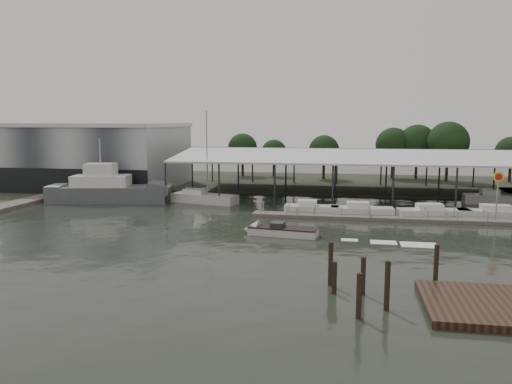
% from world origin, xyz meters
% --- Properties ---
extents(ground, '(200.00, 200.00, 0.00)m').
position_xyz_m(ground, '(0.00, 0.00, 0.00)').
color(ground, '#252C23').
rests_on(ground, ground).
extents(land_strip_far, '(140.00, 30.00, 0.30)m').
position_xyz_m(land_strip_far, '(0.00, 42.00, 0.10)').
color(land_strip_far, '#3B4231').
rests_on(land_strip_far, ground).
extents(land_strip_west, '(20.00, 40.00, 0.30)m').
position_xyz_m(land_strip_west, '(-40.00, 30.00, 0.10)').
color(land_strip_west, '#3B4231').
rests_on(land_strip_west, ground).
extents(storage_warehouse, '(24.50, 20.50, 10.50)m').
position_xyz_m(storage_warehouse, '(-28.00, 29.94, 5.29)').
color(storage_warehouse, '#ACB0B7').
rests_on(storage_warehouse, ground).
extents(covered_boat_shed, '(58.24, 24.00, 6.96)m').
position_xyz_m(covered_boat_shed, '(17.00, 28.00, 6.13)').
color(covered_boat_shed, white).
rests_on(covered_boat_shed, ground).
extents(trawler_dock, '(3.00, 18.00, 0.50)m').
position_xyz_m(trawler_dock, '(-30.00, 14.00, 0.25)').
color(trawler_dock, '#605B55').
rests_on(trawler_dock, ground).
extents(floating_dock, '(28.00, 2.00, 1.40)m').
position_xyz_m(floating_dock, '(15.00, 10.00, 0.20)').
color(floating_dock, '#605B55').
rests_on(floating_dock, ground).
extents(shell_fuel_sign, '(1.10, 0.18, 5.55)m').
position_xyz_m(shell_fuel_sign, '(27.00, 9.99, 3.93)').
color(shell_fuel_sign, '#95989B').
rests_on(shell_fuel_sign, ground).
extents(grey_trawler, '(16.86, 7.39, 8.84)m').
position_xyz_m(grey_trawler, '(-19.98, 16.47, 1.58)').
color(grey_trawler, '#575B60').
rests_on(grey_trawler, ground).
extents(white_sailboat, '(9.36, 4.73, 12.37)m').
position_xyz_m(white_sailboat, '(-7.24, 17.80, 0.65)').
color(white_sailboat, silver).
rests_on(white_sailboat, ground).
extents(speedboat_underway, '(18.19, 4.32, 2.00)m').
position_xyz_m(speedboat_underway, '(5.03, 0.64, 0.39)').
color(speedboat_underway, silver).
rests_on(speedboat_underway, ground).
extents(moored_cruiser_0, '(6.27, 2.31, 1.70)m').
position_xyz_m(moored_cruiser_0, '(7.43, 12.03, 0.61)').
color(moored_cruiser_0, silver).
rests_on(moored_cruiser_0, ground).
extents(moored_cruiser_1, '(7.10, 2.58, 1.70)m').
position_xyz_m(moored_cruiser_1, '(13.18, 11.82, 0.61)').
color(moored_cruiser_1, silver).
rests_on(moored_cruiser_1, ground).
extents(moored_cruiser_2, '(8.17, 3.56, 1.70)m').
position_xyz_m(moored_cruiser_2, '(21.02, 12.00, 0.61)').
color(moored_cruiser_2, silver).
rests_on(moored_cruiser_2, ground).
extents(moored_cruiser_3, '(9.03, 2.61, 1.70)m').
position_xyz_m(moored_cruiser_3, '(28.05, 12.47, 0.61)').
color(moored_cruiser_3, silver).
rests_on(moored_cruiser_3, ground).
extents(mooring_pilings, '(7.29, 7.89, 3.53)m').
position_xyz_m(mooring_pilings, '(12.97, -15.01, 0.99)').
color(mooring_pilings, '#322519').
rests_on(mooring_pilings, ground).
extents(horizon_tree_line, '(70.90, 10.21, 10.78)m').
position_xyz_m(horizon_tree_line, '(22.71, 48.69, 6.09)').
color(horizon_tree_line, black).
rests_on(horizon_tree_line, ground).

